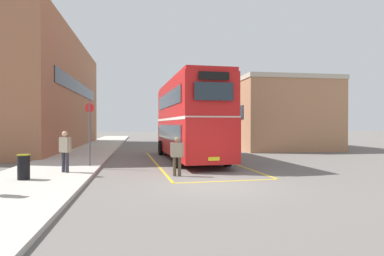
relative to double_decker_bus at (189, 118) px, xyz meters
name	(u,v)px	position (x,y,z in m)	size (l,w,h in m)	color
ground_plane	(173,151)	(-0.32, 6.29, -2.51)	(135.60, 135.60, 0.00)	#66605B
sidewalk_left	(93,149)	(-6.82, 8.69, -2.44)	(4.00, 57.60, 0.14)	#B2ADA3
brick_building_left	(41,93)	(-11.79, 11.77, 2.44)	(6.80, 23.47, 9.90)	#9E6647
depot_building_right	(266,115)	(9.15, 10.54, 0.51)	(8.07, 13.82, 6.04)	#AD7A56
double_decker_bus	(189,118)	(0.00, 0.00, 0.00)	(3.32, 10.96, 4.75)	black
single_deck_bus	(186,128)	(2.75, 20.33, -0.87)	(3.17, 9.83, 3.02)	black
pedestrian_boarding	(177,154)	(-1.41, -5.98, -1.58)	(0.53, 0.35, 1.62)	#473828
pedestrian_waiting_near	(65,148)	(-6.01, -5.12, -1.37)	(0.53, 0.46, 1.73)	#2D2D38
litter_bin	(24,167)	(-7.10, -6.72, -1.91)	(0.45, 0.45, 0.92)	black
bus_stop_sign	(90,129)	(-5.32, -3.11, -0.58)	(0.43, 0.15, 3.03)	#4C4C51
bay_marking_yellow	(195,164)	(0.05, -1.99, -2.51)	(4.95, 13.07, 0.01)	gold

